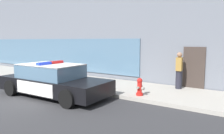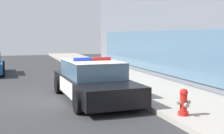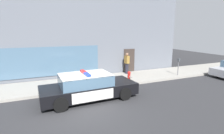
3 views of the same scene
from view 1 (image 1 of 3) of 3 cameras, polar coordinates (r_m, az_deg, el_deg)
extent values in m
plane|color=#303033|center=(9.58, -23.53, -7.96)|extent=(48.00, 48.00, 0.00)
cube|color=#A39E93|center=(12.09, -7.61, -4.04)|extent=(48.00, 3.14, 0.15)
cube|color=slate|center=(19.06, 3.99, 14.13)|extent=(23.58, 11.79, 9.49)
cube|color=slate|center=(16.14, -15.70, 3.46)|extent=(14.15, 0.08, 2.10)
cube|color=#382D28|center=(10.82, 21.00, -0.52)|extent=(1.00, 0.08, 2.10)
cube|color=black|center=(9.57, -15.12, -4.56)|extent=(5.08, 2.11, 0.60)
cube|color=silver|center=(8.46, -7.67, -4.75)|extent=(1.77, 1.96, 0.05)
cube|color=silver|center=(10.88, -21.49, -2.55)|extent=(1.47, 1.95, 0.05)
cube|color=silver|center=(10.32, -11.52, -3.62)|extent=(2.11, 0.10, 0.51)
cube|color=silver|center=(9.03, -20.12, -5.45)|extent=(2.11, 0.10, 0.51)
cube|color=yellow|center=(10.33, -11.46, -3.61)|extent=(0.22, 0.02, 0.26)
cube|color=slate|center=(9.63, -16.04, -1.08)|extent=(2.66, 1.83, 0.60)
cube|color=silver|center=(9.59, -16.10, 0.63)|extent=(2.66, 1.83, 0.04)
cube|color=red|center=(9.82, -14.61, 1.29)|extent=(0.22, 0.67, 0.11)
cube|color=blue|center=(9.35, -17.70, 0.91)|extent=(0.22, 0.67, 0.11)
cylinder|color=black|center=(9.25, -3.56, -5.74)|extent=(0.69, 0.24, 0.68)
cylinder|color=black|center=(7.80, -11.92, -8.31)|extent=(0.69, 0.24, 0.68)
cylinder|color=black|center=(11.45, -17.22, -3.56)|extent=(0.69, 0.24, 0.68)
cylinder|color=black|center=(10.31, -25.40, -5.08)|extent=(0.69, 0.24, 0.68)
cylinder|color=red|center=(8.91, 7.35, -7.21)|extent=(0.28, 0.28, 0.10)
cylinder|color=red|center=(8.85, 7.38, -5.48)|extent=(0.19, 0.19, 0.45)
sphere|color=red|center=(8.79, 7.41, -3.63)|extent=(0.22, 0.22, 0.22)
cylinder|color=gray|center=(8.77, 7.41, -3.14)|extent=(0.06, 0.06, 0.05)
cylinder|color=gray|center=(8.71, 6.95, -5.52)|extent=(0.09, 0.10, 0.09)
cylinder|color=gray|center=(8.97, 7.79, -5.17)|extent=(0.09, 0.10, 0.09)
cylinder|color=gray|center=(8.79, 8.25, -5.70)|extent=(0.10, 0.12, 0.12)
cylinder|color=#23232D|center=(10.46, 17.38, -3.24)|extent=(0.28, 0.28, 0.85)
cube|color=olive|center=(10.36, 17.53, 0.76)|extent=(0.30, 0.43, 0.62)
sphere|color=#8C664C|center=(10.33, 17.61, 3.13)|extent=(0.24, 0.24, 0.24)
camera|label=2|loc=(4.62, 75.25, 0.77)|focal=48.22mm
camera|label=3|loc=(9.89, -72.33, 9.17)|focal=28.07mm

